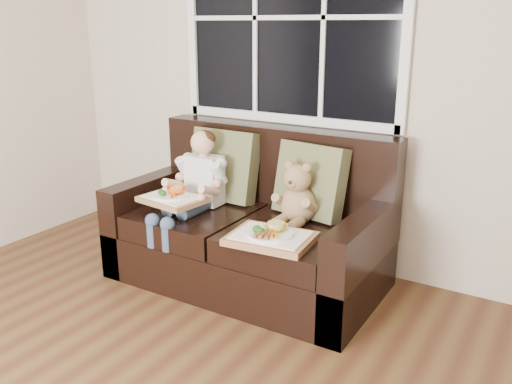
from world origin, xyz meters
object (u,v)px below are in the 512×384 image
Objects in this scene: tray_left at (173,197)px; teddy_bear at (297,197)px; child at (196,183)px; loveseat at (252,233)px; tray_right at (271,237)px.

teddy_bear is at bearing 31.25° from tray_left.
child is 0.69m from teddy_bear.
loveseat is at bearing 17.68° from child.
child is 0.20m from tray_left.
loveseat is 2.18× the size of child.
loveseat is 0.57m from tray_left.
loveseat is at bearing 45.41° from tray_left.
loveseat is 3.48× the size of tray_right.
teddy_bear is 0.81× the size of tray_right.
tray_left is 0.85× the size of tray_right.
child is at bearing -162.32° from loveseat.
tray_left is 0.74m from tray_right.
child is 0.76m from tray_right.
child is at bearing 87.29° from tray_left.
tray_left is (-0.71, -0.31, -0.03)m from teddy_bear.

